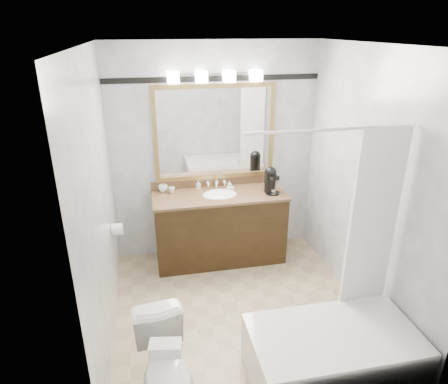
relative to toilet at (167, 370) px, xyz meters
The scene contains 15 objects.
room 1.50m from the toilet, 50.34° to the left, with size 2.42×2.62×2.52m.
vanity 2.08m from the toilet, 68.51° to the left, with size 1.53×0.58×0.97m.
mirror 2.60m from the toilet, 70.90° to the left, with size 1.40×0.04×1.10m.
vanity_light_bar 2.90m from the toilet, 70.45° to the left, with size 1.02×0.14×0.12m.
accent_stripe 2.93m from the toilet, 70.99° to the left, with size 2.40×0.01×0.06m, color black.
bathtub 1.32m from the toilet, ahead, with size 1.30×0.75×1.96m.
tp_roll 1.67m from the toilet, 103.39° to the left, with size 0.12×0.12×0.11m, color white.
toilet is the anchor object (origin of this frame).
tissue_box 0.44m from the toilet, 90.00° to the right, with size 0.20×0.11×0.08m, color white.
coffee_maker 2.40m from the toilet, 54.37° to the left, with size 0.17×0.20×0.31m.
cup_left 2.21m from the toilet, 86.38° to the left, with size 0.11×0.11×0.08m, color white.
cup_right 2.16m from the toilet, 83.70° to the left, with size 0.07×0.07×0.07m, color white.
soap_bottle_a 2.27m from the toilet, 75.66° to the left, with size 0.05×0.05×0.11m, color white.
soap_bottle_b 2.38m from the toilet, 66.64° to the left, with size 0.06×0.06×0.07m, color white.
soap_bar 2.31m from the toilet, 65.99° to the left, with size 0.08×0.05×0.03m, color beige.
Camera 1 is at (-0.79, -3.11, 2.63)m, focal length 32.00 mm.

